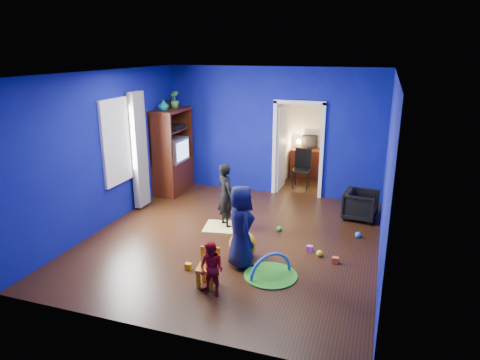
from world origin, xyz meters
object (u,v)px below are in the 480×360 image
(play_mat, at_px, (271,275))
(hopper_ball, at_px, (243,245))
(child_navy, at_px, (241,226))
(study_desk, at_px, (308,163))
(vase, at_px, (164,105))
(kid_chair, at_px, (207,270))
(armchair, at_px, (361,205))
(folding_chair, at_px, (301,170))
(tv_armoire, at_px, (172,151))
(crt_tv, at_px, (174,150))
(child_black, at_px, (226,195))
(toddler_red, at_px, (211,269))

(play_mat, bearing_deg, hopper_ball, 142.77)
(child_navy, height_order, study_desk, child_navy)
(child_navy, relative_size, vase, 5.50)
(play_mat, relative_size, study_desk, 0.92)
(vase, relative_size, kid_chair, 0.48)
(armchair, relative_size, folding_chair, 0.69)
(armchair, bearing_deg, tv_armoire, 92.24)
(vase, bearing_deg, hopper_ball, -42.41)
(child_navy, relative_size, tv_armoire, 0.67)
(study_desk, height_order, folding_chair, folding_chair)
(crt_tv, xyz_separation_m, play_mat, (3.16, -3.13, -1.01))
(vase, height_order, crt_tv, vase)
(child_black, height_order, hopper_ball, child_black)
(kid_chair, bearing_deg, child_navy, 61.98)
(hopper_ball, bearing_deg, play_mat, -37.23)
(kid_chair, relative_size, study_desk, 0.57)
(play_mat, bearing_deg, folding_chair, 94.95)
(crt_tv, relative_size, kid_chair, 1.40)
(child_black, xyz_separation_m, hopper_ball, (0.70, -1.12, -0.40))
(vase, distance_m, crt_tv, 1.10)
(kid_chair, bearing_deg, folding_chair, 76.44)
(vase, bearing_deg, crt_tv, 82.41)
(crt_tv, bearing_deg, toddler_red, -57.06)
(armchair, distance_m, crt_tv, 4.36)
(armchair, bearing_deg, hopper_ball, 150.66)
(vase, bearing_deg, tv_armoire, 90.00)
(child_navy, distance_m, vase, 4.00)
(hopper_ball, bearing_deg, tv_armoire, 134.20)
(toddler_red, distance_m, play_mat, 1.06)
(play_mat, bearing_deg, toddler_red, -131.13)
(play_mat, height_order, folding_chair, folding_chair)
(vase, relative_size, tv_armoire, 0.12)
(armchair, bearing_deg, child_black, 123.53)
(toddler_red, distance_m, hopper_ball, 1.20)
(child_navy, bearing_deg, vase, 9.21)
(tv_armoire, distance_m, play_mat, 4.58)
(child_navy, bearing_deg, toddler_red, 137.27)
(play_mat, bearing_deg, child_navy, 159.89)
(child_black, relative_size, tv_armoire, 0.63)
(armchair, distance_m, child_black, 2.71)
(hopper_ball, bearing_deg, crt_tv, 133.75)
(vase, relative_size, hopper_ball, 0.53)
(tv_armoire, height_order, study_desk, tv_armoire)
(child_black, bearing_deg, play_mat, 172.76)
(tv_armoire, bearing_deg, armchair, -4.98)
(play_mat, height_order, study_desk, study_desk)
(child_black, bearing_deg, vase, 9.71)
(hopper_ball, bearing_deg, study_desk, 87.52)
(child_black, relative_size, crt_tv, 1.77)
(folding_chair, bearing_deg, crt_tv, -156.18)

